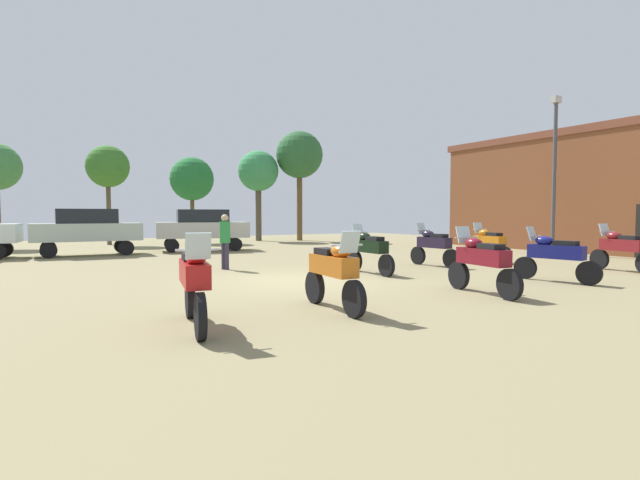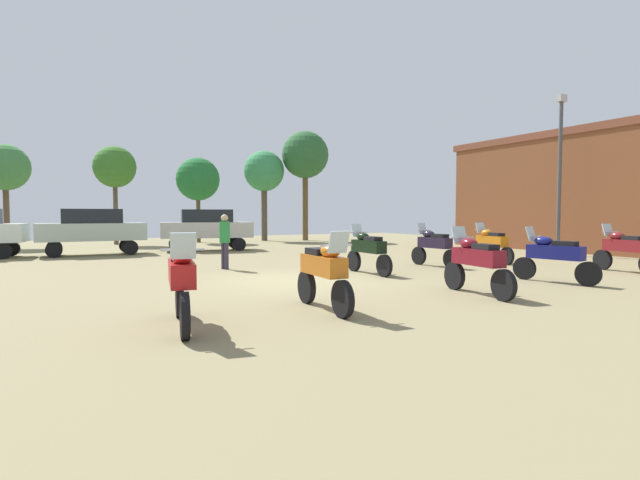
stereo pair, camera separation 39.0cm
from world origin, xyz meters
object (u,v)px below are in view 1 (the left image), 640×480
object	(u,v)px
motorcycle_1	(621,248)
car_2	(87,228)
motorcycle_3	(194,281)
motorcycle_11	(433,245)
motorcycle_8	(555,255)
person_1	(225,237)
motorcycle_5	(334,271)
motorcycle_4	(489,243)
tree_3	(192,179)
tree_1	(258,172)
motorcycle_7	(369,249)
tree_7	(299,156)
tree_2	(108,167)
motorcycle_6	(482,261)
car_3	(203,227)
lamp_post	(554,167)

from	to	relation	value
motorcycle_1	car_2	size ratio (longest dim) A/B	0.51
motorcycle_3	motorcycle_11	distance (m)	10.68
motorcycle_8	person_1	xyz separation A→B (m)	(-6.48, 7.11, 0.32)
motorcycle_5	car_2	distance (m)	15.67
motorcycle_4	person_1	xyz separation A→B (m)	(-9.16, 2.71, 0.32)
tree_3	tree_1	bearing A→B (deg)	-1.71
motorcycle_7	tree_7	world-z (taller)	tree_7
motorcycle_3	motorcycle_4	size ratio (longest dim) A/B	1.01
motorcycle_3	tree_7	world-z (taller)	tree_7
motorcycle_5	tree_1	size ratio (longest dim) A/B	0.36
motorcycle_1	motorcycle_5	distance (m)	10.90
motorcycle_8	motorcycle_11	size ratio (longest dim) A/B	1.04
motorcycle_7	tree_2	bearing A→B (deg)	105.70
motorcycle_1	motorcycle_4	world-z (taller)	motorcycle_1
car_2	motorcycle_3	bearing A→B (deg)	-178.24
tree_1	motorcycle_8	bearing A→B (deg)	-92.93
motorcycle_3	motorcycle_5	xyz separation A→B (m)	(2.61, 0.11, -0.01)
motorcycle_7	person_1	world-z (taller)	person_1
motorcycle_4	motorcycle_8	bearing A→B (deg)	-111.57
motorcycle_4	motorcycle_5	distance (m)	10.72
motorcycle_5	motorcycle_6	size ratio (longest dim) A/B	0.95
person_1	tree_1	bearing A→B (deg)	-42.87
car_3	tree_7	world-z (taller)	tree_7
tree_2	lamp_post	bearing A→B (deg)	-47.15
motorcycle_5	person_1	distance (m)	7.38
motorcycle_3	tree_7	bearing A→B (deg)	-111.45
motorcycle_1	tree_7	size ratio (longest dim) A/B	0.30
person_1	motorcycle_11	bearing A→B (deg)	-128.57
tree_1	lamp_post	xyz separation A→B (m)	(6.82, -16.78, -0.72)
lamp_post	motorcycle_7	bearing A→B (deg)	-172.17
tree_2	tree_7	bearing A→B (deg)	-6.98
motorcycle_7	tree_1	world-z (taller)	tree_1
motorcycle_7	motorcycle_3	bearing A→B (deg)	-145.67
motorcycle_4	motorcycle_8	xyz separation A→B (m)	(-2.68, -4.40, -0.01)
motorcycle_5	person_1	xyz separation A→B (m)	(0.50, 7.35, 0.31)
motorcycle_4	car_2	bearing A→B (deg)	149.05
motorcycle_7	motorcycle_11	distance (m)	3.16
motorcycle_7	tree_3	world-z (taller)	tree_3
car_2	car_3	xyz separation A→B (m)	(5.09, 0.19, 0.00)
tree_1	tree_3	bearing A→B (deg)	178.29
motorcycle_11	tree_1	xyz separation A→B (m)	(1.18, 17.74, 3.85)
tree_2	motorcycle_5	bearing A→B (deg)	-87.35
motorcycle_7	car_2	world-z (taller)	car_2
motorcycle_4	motorcycle_8	world-z (taller)	motorcycle_4
motorcycle_3	lamp_post	xyz separation A→B (m)	(17.55, 5.75, 3.10)
person_1	motorcycle_8	bearing A→B (deg)	-153.70
motorcycle_5	motorcycle_8	xyz separation A→B (m)	(6.98, 0.24, -0.02)
person_1	motorcycle_5	bearing A→B (deg)	160.05
car_3	person_1	size ratio (longest dim) A/B	2.58
motorcycle_3	motorcycle_11	world-z (taller)	motorcycle_3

